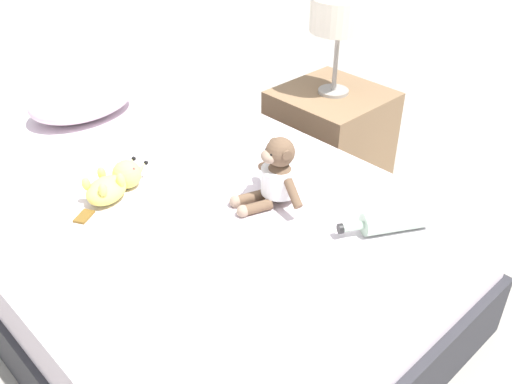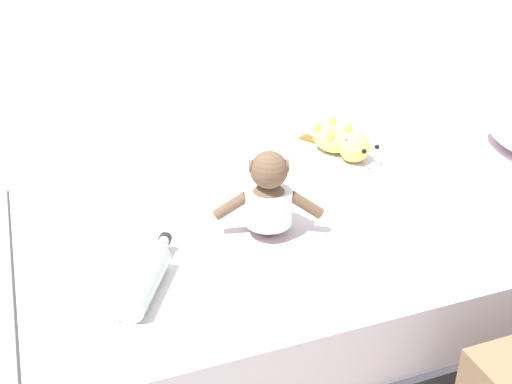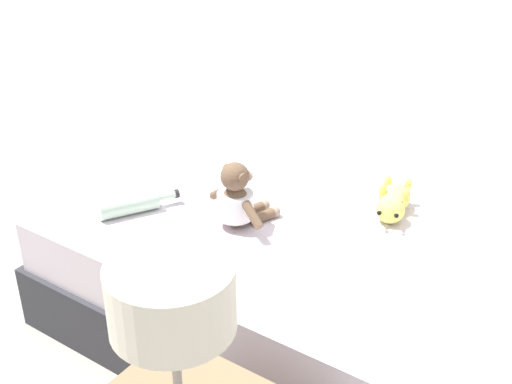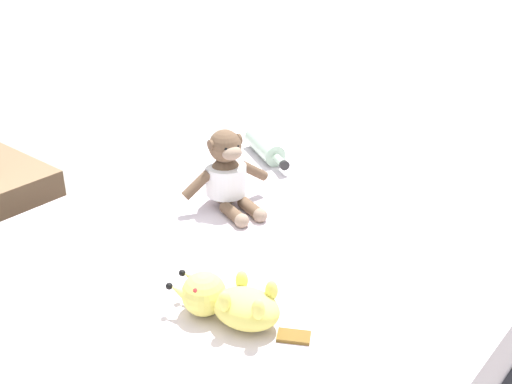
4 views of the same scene
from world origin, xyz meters
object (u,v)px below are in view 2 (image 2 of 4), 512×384
plush_yellow_creature (342,142)px  glass_bottle (144,279)px  bed (342,237)px  plush_monkey (268,199)px

plush_yellow_creature → glass_bottle: bearing=-55.9°
bed → glass_bottle: (0.36, -0.70, 0.26)m
plush_yellow_creature → bed: bearing=-20.4°
plush_monkey → glass_bottle: plush_monkey is taller
plush_monkey → plush_yellow_creature: 0.54m
plush_monkey → glass_bottle: size_ratio=1.01×
plush_monkey → bed: bearing=121.7°
plush_monkey → plush_yellow_creature: (-0.36, 0.40, -0.05)m
plush_yellow_creature → glass_bottle: 0.91m
glass_bottle → plush_yellow_creature: bearing=124.1°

